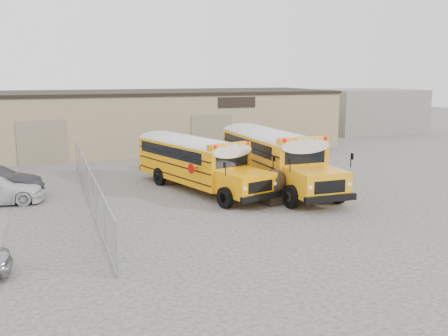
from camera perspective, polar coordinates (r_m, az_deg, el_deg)
name	(u,v)px	position (r m, az deg, el deg)	size (l,w,h in m)	color
ground	(233,210)	(22.62, 1.07, -4.79)	(120.00, 120.00, 0.00)	#3B3836
warehouse	(146,119)	(41.25, -8.93, 5.51)	(30.20, 10.20, 4.67)	#96855C
chainlink_fence	(90,186)	(23.98, -15.10, -2.05)	(0.07, 18.07, 1.81)	#93959B
distant_building_right	(365,111)	(54.70, 15.84, 6.32)	(10.00, 8.00, 4.40)	gray
school_bus_left	(144,146)	(31.26, -9.11, 2.47)	(5.05, 9.85, 2.81)	#F59903
school_bus_right	(232,139)	(32.92, 0.95, 3.31)	(2.78, 10.58, 3.09)	orange
tarp_bundle	(274,186)	(23.65, 5.68, -2.05)	(1.30, 1.22, 1.65)	black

